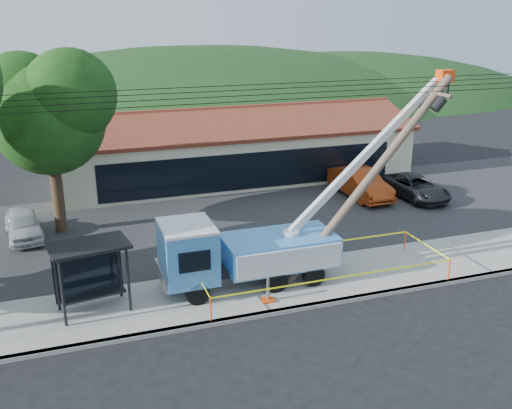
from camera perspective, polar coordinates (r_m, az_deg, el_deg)
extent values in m
plane|color=black|center=(19.39, 3.68, -13.88)|extent=(120.00, 120.00, 0.00)
cube|color=gray|center=(21.02, 1.47, -10.80)|extent=(60.00, 0.25, 0.15)
cube|color=gray|center=(22.59, -0.23, -8.54)|extent=(60.00, 4.00, 0.15)
cube|color=#28282B|center=(29.64, -5.20, -1.80)|extent=(60.00, 12.00, 0.10)
cube|color=beige|center=(37.55, -2.29, 5.35)|extent=(22.00, 8.00, 3.40)
cube|color=black|center=(33.91, -0.32, 3.40)|extent=(18.04, 0.08, 2.21)
cube|color=maroon|center=(35.22, -1.39, 8.11)|extent=(22.50, 4.53, 1.52)
cube|color=maroon|center=(38.99, -3.19, 9.14)|extent=(22.50, 4.53, 1.52)
cube|color=maroon|center=(36.99, -2.35, 9.65)|extent=(22.50, 0.30, 0.25)
cylinder|color=#332316|center=(29.23, -19.24, 1.12)|extent=(0.56, 0.56, 4.18)
sphere|color=#14360E|center=(28.41, -20.02, 8.07)|extent=(5.25, 5.25, 5.25)
sphere|color=#14360E|center=(29.00, -22.32, 9.91)|extent=(4.20, 4.20, 4.20)
sphere|color=#14360E|center=(27.54, -18.08, 10.38)|extent=(4.20, 4.20, 4.20)
ellipsoid|color=#1B3D16|center=(72.65, -5.76, 10.50)|extent=(89.60, 64.00, 32.00)
ellipsoid|color=#1B3D16|center=(79.60, 8.65, 11.11)|extent=(72.80, 52.00, 26.00)
cylinder|color=black|center=(19.42, 0.61, 10.35)|extent=(60.00, 0.02, 0.02)
cylinder|color=black|center=(19.86, 0.12, 10.89)|extent=(60.00, 0.02, 0.02)
cylinder|color=black|center=(20.32, -0.35, 11.41)|extent=(60.00, 0.02, 0.02)
cylinder|color=black|center=(20.68, -0.71, 11.88)|extent=(60.00, 0.02, 0.02)
cylinder|color=black|center=(21.37, -5.87, -8.82)|extent=(0.88, 0.29, 0.88)
cylinder|color=black|center=(23.16, -7.05, -6.57)|extent=(0.88, 0.29, 0.88)
cylinder|color=black|center=(22.17, 2.06, -7.64)|extent=(0.88, 0.29, 0.88)
cylinder|color=black|center=(23.90, 0.31, -5.57)|extent=(0.88, 0.29, 0.88)
cylinder|color=black|center=(22.72, 5.77, -7.04)|extent=(0.88, 0.29, 0.88)
cylinder|color=black|center=(24.42, 3.78, -5.07)|extent=(0.88, 0.29, 0.88)
cube|color=black|center=(22.75, -0.24, -6.22)|extent=(6.43, 0.97, 0.24)
cube|color=#3D95DB|center=(21.72, -6.85, -4.80)|extent=(1.95, 2.34, 2.05)
cube|color=silver|center=(21.32, -6.96, -2.16)|extent=(1.95, 2.34, 0.12)
cube|color=black|center=(21.52, -9.28, -4.74)|extent=(0.08, 1.75, 0.88)
cube|color=gray|center=(21.89, -9.41, -6.99)|extent=(0.15, 2.24, 0.49)
cube|color=#3D95DB|center=(22.85, 2.31, -4.52)|extent=(4.48, 2.34, 1.17)
cylinder|color=silver|center=(22.84, 3.47, -3.35)|extent=(0.68, 0.68, 0.58)
cube|color=silver|center=(23.22, 10.98, 5.00)|extent=(6.58, 0.27, 6.10)
cube|color=gray|center=(23.31, 11.65, 5.63)|extent=(3.96, 0.18, 3.67)
cube|color=#FF470D|center=(24.32, 18.38, 12.10)|extent=(0.58, 0.49, 0.49)
cube|color=#FF470D|center=(21.65, 1.19, -9.52)|extent=(0.44, 0.44, 0.08)
cube|color=#FF470D|center=(25.25, 4.02, -5.23)|extent=(0.44, 0.44, 0.08)
cylinder|color=brown|center=(23.02, 11.13, 2.36)|extent=(6.91, 0.34, 8.07)
cube|color=brown|center=(23.85, 17.54, 10.49)|extent=(0.18, 1.91, 0.18)
cylinder|color=black|center=(24.19, 16.31, 9.95)|extent=(0.63, 0.38, 0.65)
cylinder|color=black|center=(23.34, 17.80, 9.51)|extent=(0.63, 0.38, 0.65)
cylinder|color=black|center=(20.58, -18.79, -8.41)|extent=(0.12, 0.12, 2.48)
cylinder|color=black|center=(20.95, -12.65, -7.31)|extent=(0.12, 0.12, 2.48)
cylinder|color=black|center=(21.69, -19.37, -7.04)|extent=(0.12, 0.12, 2.48)
cylinder|color=black|center=(22.05, -13.54, -6.02)|extent=(0.12, 0.12, 2.48)
cube|color=black|center=(20.77, -16.39, -3.98)|extent=(2.91, 2.05, 0.12)
cube|color=black|center=(21.88, -16.45, -6.48)|extent=(2.45, 0.44, 2.06)
cube|color=black|center=(21.58, -15.90, -8.79)|extent=(2.31, 0.76, 0.08)
cylinder|color=#FF470D|center=(20.22, -4.56, -10.37)|extent=(0.06, 0.06, 0.94)
cylinder|color=#FF470D|center=(24.28, 18.76, -6.15)|extent=(0.06, 0.06, 0.94)
cylinder|color=#FF470D|center=(26.64, 14.66, -3.49)|extent=(0.06, 0.06, 0.94)
cylinder|color=#FF470D|center=(22.99, -6.58, -6.65)|extent=(0.06, 0.06, 0.94)
cube|color=#FFF80D|center=(21.60, 8.30, -7.23)|extent=(9.88, 0.01, 0.06)
cube|color=#FFF80D|center=(25.28, 16.70, -3.88)|extent=(0.01, 3.19, 0.06)
cube|color=#FFF80D|center=(24.22, 4.88, -4.13)|extent=(9.88, 0.01, 0.06)
cube|color=#FFF80D|center=(21.40, -5.67, -7.38)|extent=(0.01, 3.19, 0.06)
imported|color=silver|center=(29.67, -22.06, -3.26)|extent=(2.07, 4.06, 1.32)
imported|color=#9C350F|center=(34.04, 10.29, 0.64)|extent=(1.97, 5.05, 1.64)
imported|color=black|center=(34.52, 15.50, 0.50)|extent=(2.56, 4.87, 1.31)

